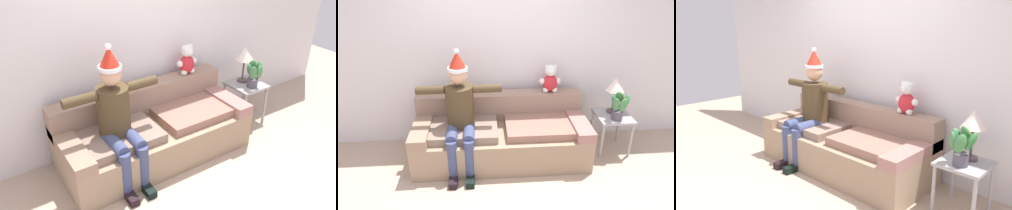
# 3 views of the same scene
# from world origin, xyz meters

# --- Properties ---
(ground_plane) EXTENTS (10.00, 10.00, 0.00)m
(ground_plane) POSITION_xyz_m (0.00, 0.00, 0.00)
(ground_plane) COLOR tan
(back_wall) EXTENTS (7.00, 0.10, 2.70)m
(back_wall) POSITION_xyz_m (0.00, 1.55, 1.35)
(back_wall) COLOR silver
(back_wall) RESTS_ON ground_plane
(couch) EXTENTS (2.21, 0.91, 0.79)m
(couch) POSITION_xyz_m (0.00, 1.01, 0.32)
(couch) COLOR #9C8166
(couch) RESTS_ON ground_plane
(person_seated) EXTENTS (1.02, 0.77, 1.51)m
(person_seated) POSITION_xyz_m (-0.50, 0.85, 0.76)
(person_seated) COLOR #483822
(person_seated) RESTS_ON ground_plane
(teddy_bear) EXTENTS (0.29, 0.17, 0.38)m
(teddy_bear) POSITION_xyz_m (0.68, 1.30, 0.96)
(teddy_bear) COLOR red
(teddy_bear) RESTS_ON couch
(side_table) EXTENTS (0.45, 0.47, 0.53)m
(side_table) POSITION_xyz_m (1.51, 1.05, 0.44)
(side_table) COLOR #A2A1A4
(side_table) RESTS_ON ground_plane
(table_lamp) EXTENTS (0.24, 0.24, 0.50)m
(table_lamp) POSITION_xyz_m (1.52, 1.14, 0.91)
(table_lamp) COLOR #554049
(table_lamp) RESTS_ON side_table
(potted_plant) EXTENTS (0.27, 0.26, 0.39)m
(potted_plant) POSITION_xyz_m (1.51, 0.93, 0.72)
(potted_plant) COLOR #544E5C
(potted_plant) RESTS_ON side_table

